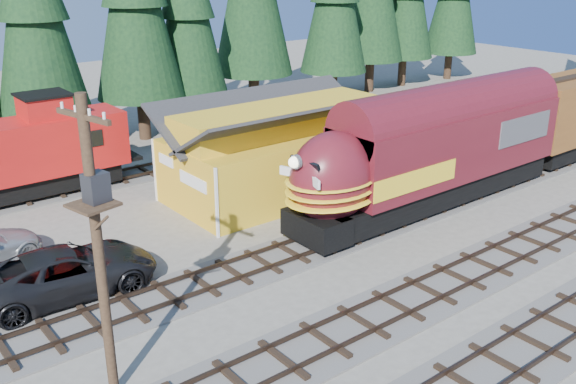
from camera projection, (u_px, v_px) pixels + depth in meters
ground at (429, 258)px, 27.70m from camera, size 120.00×120.00×0.00m
track_siding at (490, 184)px, 36.43m from camera, size 68.00×3.20×0.33m
track_spur at (53, 193)px, 35.07m from camera, size 32.00×3.20×0.33m
depot at (281, 140)px, 34.36m from camera, size 12.80×7.00×5.30m
locomotive at (425, 157)px, 32.05m from camera, size 17.75×3.53×4.83m
caboose at (33, 152)px, 33.77m from camera, size 9.79×2.84×5.09m
utility_pole at (98, 234)px, 17.49m from camera, size 1.33×2.20×9.10m
pickup_truck_a at (67, 272)px, 24.53m from camera, size 6.98×3.55×1.89m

